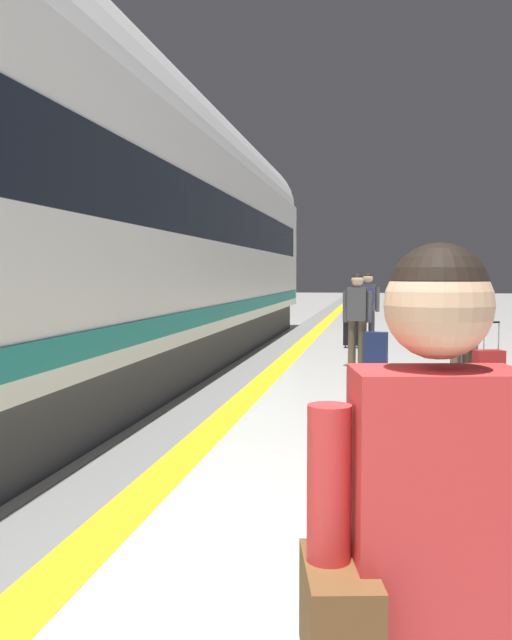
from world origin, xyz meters
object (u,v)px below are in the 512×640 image
(traveller_foreground, at_px, (427,591))
(suitcase_mid, at_px, (376,349))
(suitcase_far, at_px, (352,331))
(waste_bin, at_px, (465,343))
(passenger_mid, at_px, (357,313))
(passenger_near, at_px, (463,316))
(passenger_far, at_px, (368,303))
(suitcase_near, at_px, (489,370))

(traveller_foreground, height_order, suitcase_mid, traveller_foreground)
(suitcase_far, bearing_deg, waste_bin, -58.72)
(traveller_foreground, distance_m, passenger_mid, 10.72)
(passenger_near, bearing_deg, suitcase_far, 107.76)
(passenger_far, bearing_deg, suitcase_near, -73.71)
(traveller_foreground, xyz_separation_m, waste_bin, (1.34, 10.64, -0.51))
(suitcase_far, bearing_deg, passenger_far, 32.99)
(suitcase_near, distance_m, suitcase_far, 5.91)
(traveller_foreground, height_order, waste_bin, traveller_foreground)
(suitcase_near, height_order, suitcase_far, suitcase_far)
(suitcase_mid, bearing_deg, suitcase_far, 98.37)
(suitcase_mid, bearing_deg, passenger_mid, 140.11)
(passenger_far, xyz_separation_m, suitcase_far, (-0.32, -0.21, -0.61))
(suitcase_near, relative_size, passenger_far, 0.60)
(suitcase_near, xyz_separation_m, passenger_mid, (-1.82, 2.39, 0.62))
(passenger_near, height_order, suitcase_mid, passenger_near)
(traveller_foreground, relative_size, passenger_mid, 1.03)
(suitcase_far, bearing_deg, passenger_near, -72.24)
(passenger_mid, bearing_deg, passenger_far, 87.73)
(passenger_mid, relative_size, suitcase_mid, 2.55)
(traveller_foreground, relative_size, waste_bin, 1.83)
(passenger_near, distance_m, waste_bin, 2.14)
(suitcase_mid, bearing_deg, traveller_foreground, -89.35)
(suitcase_near, height_order, passenger_far, passenger_far)
(suitcase_far, bearing_deg, traveller_foreground, -87.42)
(suitcase_far, relative_size, waste_bin, 1.15)
(passenger_near, height_order, suitcase_near, passenger_near)
(waste_bin, bearing_deg, suitcase_far, 121.28)
(passenger_near, xyz_separation_m, waste_bin, (0.27, 2.05, -0.57))
(traveller_foreground, distance_m, suitcase_near, 8.46)
(passenger_near, xyz_separation_m, suitcase_near, (0.31, -0.28, -0.71))
(suitcase_near, relative_size, waste_bin, 1.07)
(passenger_mid, xyz_separation_m, passenger_far, (0.13, 3.38, 0.03))
(passenger_far, relative_size, suitcase_far, 1.55)
(traveller_foreground, xyz_separation_m, passenger_near, (1.07, 8.60, 0.07))
(passenger_mid, relative_size, passenger_far, 0.99)
(passenger_far, height_order, suitcase_far, passenger_far)
(passenger_mid, bearing_deg, passenger_near, -54.51)
(passenger_near, xyz_separation_m, suitcase_far, (-1.69, 5.28, -0.67))
(suitcase_mid, bearing_deg, waste_bin, 7.90)
(suitcase_far, xyz_separation_m, waste_bin, (1.97, -3.24, 0.10))
(passenger_near, bearing_deg, passenger_far, 104.04)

